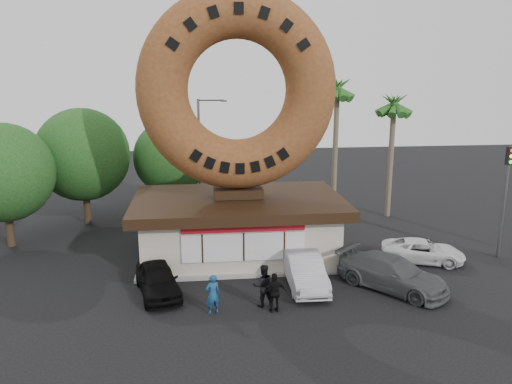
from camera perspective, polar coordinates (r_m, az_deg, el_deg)
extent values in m
plane|color=black|center=(22.30, -0.69, -12.61)|extent=(90.00, 90.00, 0.00)
cube|color=beige|center=(27.29, -2.00, -4.24)|extent=(10.00, 6.00, 3.00)
cube|color=#999993|center=(27.76, -1.98, -7.04)|extent=(10.60, 6.60, 0.15)
cube|color=#3F3F3F|center=(26.86, -2.03, -1.09)|extent=(10.00, 6.00, 0.10)
cube|color=black|center=(26.87, -2.03, -1.19)|extent=(11.20, 7.20, 0.55)
cube|color=silver|center=(24.40, -1.42, -6.30)|extent=(6.00, 0.12, 1.40)
cube|color=#9E0D18|center=(24.06, -1.43, -4.07)|extent=(6.00, 0.10, 0.45)
cube|color=black|center=(26.74, -2.04, -0.05)|extent=(2.60, 1.40, 0.50)
torus|color=brown|center=(26.01, -2.14, 11.54)|extent=(10.25, 2.61, 10.25)
cylinder|color=#473321|center=(34.72, -18.81, -0.83)|extent=(0.44, 0.44, 3.30)
sphere|color=#174117|center=(34.14, -19.19, 4.05)|extent=(6.00, 6.00, 6.00)
cylinder|color=#473321|center=(35.96, -9.54, -0.17)|extent=(0.44, 0.44, 2.86)
sphere|color=#174117|center=(35.45, -9.70, 3.92)|extent=(5.20, 5.20, 5.20)
cylinder|color=#473321|center=(32.01, -26.39, -2.92)|extent=(0.44, 0.44, 3.08)
sphere|color=#174117|center=(31.40, -26.92, 1.99)|extent=(5.60, 5.60, 5.60)
cylinder|color=#726651|center=(35.63, 9.04, 4.76)|extent=(0.36, 0.36, 9.00)
cylinder|color=#726651|center=(35.42, 15.13, 3.59)|extent=(0.36, 0.36, 8.00)
cylinder|color=#59595E|center=(36.38, -6.47, 4.22)|extent=(0.18, 0.18, 8.00)
cylinder|color=#59595E|center=(35.98, -5.18, 10.40)|extent=(1.80, 0.12, 0.12)
cube|color=#59595E|center=(36.02, -3.72, 10.35)|extent=(0.45, 0.20, 0.12)
cylinder|color=#59595E|center=(29.59, 26.47, -1.25)|extent=(0.18, 0.18, 6.00)
cube|color=black|center=(29.10, 27.00, 3.71)|extent=(0.30, 0.28, 0.95)
sphere|color=red|center=(28.94, 27.22, 4.24)|extent=(0.18, 0.18, 0.18)
sphere|color=yellow|center=(28.98, 27.16, 3.65)|extent=(0.18, 0.18, 0.18)
sphere|color=green|center=(29.03, 27.10, 3.07)|extent=(0.18, 0.18, 0.18)
imported|color=navy|center=(21.19, -4.96, -11.54)|extent=(0.73, 0.60, 1.72)
imported|color=black|center=(21.70, 0.82, -10.64)|extent=(0.98, 0.80, 1.87)
imported|color=black|center=(21.25, 2.17, -11.42)|extent=(1.05, 0.53, 1.72)
imported|color=black|center=(23.31, -11.18, -9.76)|extent=(2.61, 4.43, 1.41)
imported|color=#B3B3B8|center=(23.82, 5.57, -8.92)|extent=(1.66, 4.58, 1.50)
imported|color=#515455|center=(24.22, 15.29, -8.94)|extent=(5.05, 5.36, 1.52)
imported|color=silver|center=(28.08, 18.53, -6.40)|extent=(4.68, 3.27, 1.19)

